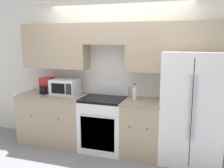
{
  "coord_description": "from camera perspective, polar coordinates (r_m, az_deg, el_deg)",
  "views": [
    {
      "loc": [
        1.27,
        -3.56,
        1.91
      ],
      "look_at": [
        -0.0,
        0.31,
        1.17
      ],
      "focal_mm": 40.0,
      "sensor_mm": 36.0,
      "label": 1
    }
  ],
  "objects": [
    {
      "name": "bottle",
      "position": [
        4.1,
        5.2,
        -2.19
      ],
      "size": [
        0.07,
        0.07,
        0.27
      ],
      "color": "silver",
      "rests_on": "lower_cabinets_right"
    },
    {
      "name": "lower_cabinets_right",
      "position": [
        4.2,
        6.91,
        -9.98
      ],
      "size": [
        0.64,
        0.64,
        0.92
      ],
      "color": "tan",
      "rests_on": "ground_plane"
    },
    {
      "name": "refrigerator",
      "position": [
        4.06,
        17.79,
        -5.18
      ],
      "size": [
        0.9,
        0.75,
        1.73
      ],
      "color": "white",
      "rests_on": "ground_plane"
    },
    {
      "name": "microwave",
      "position": [
        4.58,
        -10.66,
        -0.62
      ],
      "size": [
        0.47,
        0.37,
        0.27
      ],
      "color": "white",
      "rests_on": "lower_cabinets_left"
    },
    {
      "name": "paper_towel_holder",
      "position": [
        4.77,
        -14.73,
        -0.4
      ],
      "size": [
        0.2,
        0.3,
        0.29
      ],
      "color": "#B22323",
      "rests_on": "lower_cabinets_left"
    },
    {
      "name": "wall_back",
      "position": [
        4.35,
        1.23,
        4.81
      ],
      "size": [
        8.0,
        0.39,
        2.6
      ],
      "color": "silver",
      "rests_on": "ground_plane"
    },
    {
      "name": "ground_plane",
      "position": [
        4.24,
        -1.36,
        -16.54
      ],
      "size": [
        12.0,
        12.0,
        0.0
      ],
      "primitive_type": "plane",
      "color": "gray"
    },
    {
      "name": "lower_cabinets_left",
      "position": [
        4.78,
        -13.06,
        -7.65
      ],
      "size": [
        1.24,
        0.64,
        0.92
      ],
      "color": "tan",
      "rests_on": "ground_plane"
    },
    {
      "name": "oven_range",
      "position": [
        4.37,
        -1.91,
        -9.03
      ],
      "size": [
        0.73,
        0.65,
        1.08
      ],
      "color": "white",
      "rests_on": "ground_plane"
    }
  ]
}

